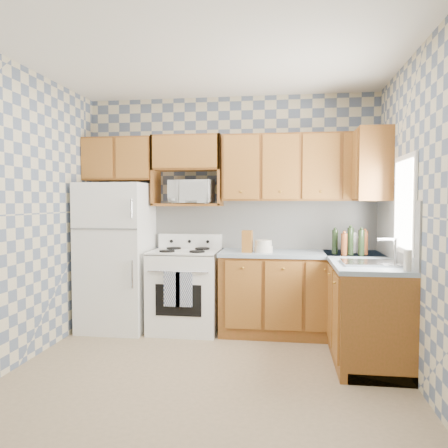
{
  "coord_description": "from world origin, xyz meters",
  "views": [
    {
      "loc": [
        0.65,
        -3.54,
        1.48
      ],
      "look_at": [
        0.05,
        0.75,
        1.25
      ],
      "focal_mm": 35.0,
      "sensor_mm": 36.0,
      "label": 1
    }
  ],
  "objects": [
    {
      "name": "floor",
      "position": [
        0.0,
        0.0,
        0.0
      ],
      "size": [
        3.4,
        3.4,
        0.0
      ],
      "primitive_type": "plane",
      "color": "#826F54",
      "rests_on": "ground"
    },
    {
      "name": "back_wall",
      "position": [
        0.0,
        1.6,
        1.35
      ],
      "size": [
        3.4,
        0.02,
        2.7
      ],
      "primitive_type": "cube",
      "color": "slate",
      "rests_on": "ground"
    },
    {
      "name": "right_wall",
      "position": [
        1.7,
        0.0,
        1.35
      ],
      "size": [
        0.02,
        3.2,
        2.7
      ],
      "primitive_type": "cube",
      "color": "slate",
      "rests_on": "ground"
    },
    {
      "name": "backsplash_back",
      "position": [
        0.4,
        1.59,
        1.2
      ],
      "size": [
        2.6,
        0.02,
        0.56
      ],
      "primitive_type": "cube",
      "color": "silver",
      "rests_on": "back_wall"
    },
    {
      "name": "backsplash_right",
      "position": [
        1.69,
        0.8,
        1.2
      ],
      "size": [
        0.02,
        1.6,
        0.56
      ],
      "primitive_type": "cube",
      "color": "silver",
      "rests_on": "right_wall"
    },
    {
      "name": "refrigerator",
      "position": [
        -1.27,
        1.25,
        0.84
      ],
      "size": [
        0.75,
        0.7,
        1.68
      ],
      "primitive_type": "cube",
      "color": "white",
      "rests_on": "floor"
    },
    {
      "name": "stove_body",
      "position": [
        -0.47,
        1.28,
        0.45
      ],
      "size": [
        0.76,
        0.65,
        0.9
      ],
      "primitive_type": "cube",
      "color": "white",
      "rests_on": "floor"
    },
    {
      "name": "cooktop",
      "position": [
        -0.47,
        1.28,
        0.91
      ],
      "size": [
        0.76,
        0.65,
        0.02
      ],
      "primitive_type": "cube",
      "color": "silver",
      "rests_on": "stove_body"
    },
    {
      "name": "backguard",
      "position": [
        -0.47,
        1.55,
        1.0
      ],
      "size": [
        0.76,
        0.08,
        0.17
      ],
      "primitive_type": "cube",
      "color": "white",
      "rests_on": "cooktop"
    },
    {
      "name": "dish_towel_left",
      "position": [
        -0.53,
        0.93,
        0.54
      ],
      "size": [
        0.18,
        0.02,
        0.37
      ],
      "primitive_type": "cube",
      "color": "navy",
      "rests_on": "stove_body"
    },
    {
      "name": "dish_towel_right",
      "position": [
        -0.4,
        0.93,
        0.54
      ],
      "size": [
        0.18,
        0.02,
        0.37
      ],
      "primitive_type": "cube",
      "color": "navy",
      "rests_on": "stove_body"
    },
    {
      "name": "base_cabinets_back",
      "position": [
        0.82,
        1.3,
        0.44
      ],
      "size": [
        1.75,
        0.6,
        0.88
      ],
      "primitive_type": "cube",
      "color": "brown",
      "rests_on": "floor"
    },
    {
      "name": "base_cabinets_right",
      "position": [
        1.4,
        0.8,
        0.44
      ],
      "size": [
        0.6,
        1.6,
        0.88
      ],
      "primitive_type": "cube",
      "color": "brown",
      "rests_on": "floor"
    },
    {
      "name": "countertop_back",
      "position": [
        0.82,
        1.3,
        0.9
      ],
      "size": [
        1.77,
        0.63,
        0.04
      ],
      "primitive_type": "cube",
      "color": "gray",
      "rests_on": "base_cabinets_back"
    },
    {
      "name": "countertop_right",
      "position": [
        1.4,
        0.8,
        0.9
      ],
      "size": [
        0.63,
        1.6,
        0.04
      ],
      "primitive_type": "cube",
      "color": "gray",
      "rests_on": "base_cabinets_right"
    },
    {
      "name": "upper_cabinets_back",
      "position": [
        0.82,
        1.44,
        1.85
      ],
      "size": [
        1.75,
        0.33,
        0.74
      ],
      "primitive_type": "cube",
      "color": "brown",
      "rests_on": "back_wall"
    },
    {
      "name": "upper_cabinets_fridge",
      "position": [
        -1.29,
        1.44,
        1.97
      ],
      "size": [
        0.82,
        0.33,
        0.5
      ],
      "primitive_type": "cube",
      "color": "brown",
      "rests_on": "back_wall"
    },
    {
      "name": "upper_cabinets_right",
      "position": [
        1.53,
        1.25,
        1.85
      ],
      "size": [
        0.33,
        0.7,
        0.74
      ],
      "primitive_type": "cube",
      "color": "brown",
      "rests_on": "right_wall"
    },
    {
      "name": "microwave_shelf",
      "position": [
        -0.47,
        1.44,
        1.44
      ],
      "size": [
        0.8,
        0.33,
        0.03
      ],
      "primitive_type": "cube",
      "color": "brown",
      "rests_on": "back_wall"
    },
    {
      "name": "microwave",
      "position": [
        -0.42,
        1.42,
        1.59
      ],
      "size": [
        0.51,
        0.36,
        0.27
      ],
      "primitive_type": "imported",
      "rotation": [
        0.0,
        0.0,
        -0.06
      ],
      "color": "white",
      "rests_on": "microwave_shelf"
    },
    {
      "name": "sink",
      "position": [
        1.4,
        0.45,
        0.93
      ],
      "size": [
        0.48,
        0.4,
        0.03
      ],
      "primitive_type": "cube",
      "color": "#B7B7BC",
      "rests_on": "countertop_right"
    },
    {
      "name": "window",
      "position": [
        1.69,
        0.45,
        1.45
      ],
      "size": [
        0.02,
        0.66,
        0.86
      ],
      "primitive_type": "cube",
      "color": "silver",
      "rests_on": "right_wall"
    },
    {
      "name": "bottle_0",
      "position": [
        1.32,
        1.09,
        1.06
      ],
      "size": [
        0.06,
        0.06,
        0.28
      ],
      "primitive_type": "cylinder",
      "color": "black",
      "rests_on": "countertop_back"
    },
    {
      "name": "bottle_1",
      "position": [
        1.42,
        1.04,
        1.05
      ],
      "size": [
        0.06,
        0.06,
        0.27
      ],
      "primitive_type": "cylinder",
      "color": "black",
      "rests_on": "countertop_back"
    },
    {
      "name": "bottle_2",
      "position": [
        1.47,
        1.13,
        1.04
      ],
      "size": [
        0.06,
        0.06,
        0.25
      ],
      "primitive_type": "cylinder",
      "color": "brown",
      "rests_on": "countertop_back"
    },
    {
      "name": "bottle_3",
      "position": [
        1.25,
        1.04,
        1.03
      ],
      "size": [
        0.06,
        0.06,
        0.23
      ],
      "primitive_type": "cylinder",
      "color": "brown",
      "rests_on": "countertop_back"
    },
    {
      "name": "bottle_4",
      "position": [
        1.17,
        1.15,
        1.05
      ],
      "size": [
        0.06,
        0.06,
        0.26
      ],
      "primitive_type": "cylinder",
      "color": "black",
      "rests_on": "countertop_back"
    },
    {
      "name": "knife_block",
      "position": [
        0.25,
        1.18,
        1.04
      ],
      "size": [
        0.11,
        0.11,
        0.24
      ],
      "primitive_type": "cube",
      "rotation": [
        0.0,
        0.0,
        -0.06
      ],
      "color": "brown",
      "rests_on": "countertop_back"
    },
    {
      "name": "electric_kettle",
      "position": [
        1.4,
        1.34,
        1.0
      ],
      "size": [
        0.13,
        0.13,
        0.17
      ],
      "primitive_type": "cylinder",
      "color": "white",
      "rests_on": "countertop_back"
    },
    {
      "name": "food_containers",
      "position": [
        0.42,
        1.2,
        0.99
      ],
      "size": [
        0.2,
        0.2,
        0.13
      ],
      "primitive_type": null,
      "color": "beige",
      "rests_on": "countertop_back"
    },
    {
      "name": "soap_bottle",
      "position": [
        1.62,
        0.08,
        1.01
      ],
      "size": [
        0.06,
        0.06,
        0.17
      ],
      "primitive_type": "cylinder",
      "color": "beige",
      "rests_on": "countertop_right"
    }
  ]
}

